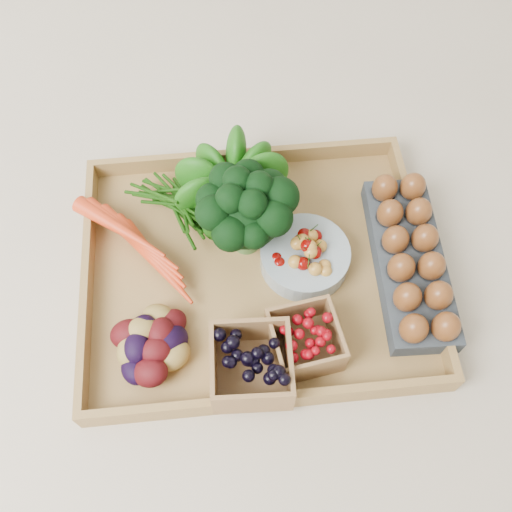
{
  "coord_description": "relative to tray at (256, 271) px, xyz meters",
  "views": [
    {
      "loc": [
        -0.04,
        -0.43,
        0.84
      ],
      "look_at": [
        0.0,
        0.0,
        0.06
      ],
      "focal_mm": 40.0,
      "sensor_mm": 36.0,
      "label": 1
    }
  ],
  "objects": [
    {
      "name": "punnet_raspberry",
      "position": [
        0.06,
        -0.14,
        0.04
      ],
      "size": [
        0.11,
        0.11,
        0.07
      ],
      "primitive_type": "cube",
      "rotation": [
        0.0,
        0.0,
        0.15
      ],
      "color": "maroon",
      "rests_on": "tray"
    },
    {
      "name": "tray",
      "position": [
        0.0,
        0.0,
        0.0
      ],
      "size": [
        0.55,
        0.45,
        0.01
      ],
      "primitive_type": "cube",
      "color": "#A27C44",
      "rests_on": "ground"
    },
    {
      "name": "carrots",
      "position": [
        -0.18,
        0.05,
        0.03
      ],
      "size": [
        0.2,
        0.14,
        0.05
      ],
      "primitive_type": null,
      "color": "red",
      "rests_on": "tray"
    },
    {
      "name": "lettuce",
      "position": [
        -0.02,
        0.13,
        0.07
      ],
      "size": [
        0.13,
        0.13,
        0.13
      ],
      "primitive_type": "sphere",
      "color": "#124E0C",
      "rests_on": "tray"
    },
    {
      "name": "broccoli",
      "position": [
        -0.01,
        0.05,
        0.07
      ],
      "size": [
        0.16,
        0.16,
        0.12
      ],
      "primitive_type": null,
      "color": "black",
      "rests_on": "tray"
    },
    {
      "name": "cherry_bowl",
      "position": [
        0.08,
        0.0,
        0.03
      ],
      "size": [
        0.14,
        0.14,
        0.04
      ],
      "primitive_type": "cylinder",
      "color": "#8C9EA5",
      "rests_on": "tray"
    },
    {
      "name": "egg_carton",
      "position": [
        0.25,
        -0.02,
        0.03
      ],
      "size": [
        0.12,
        0.3,
        0.04
      ],
      "primitive_type": "cube",
      "rotation": [
        0.0,
        0.0,
        -0.04
      ],
      "color": "#343B43",
      "rests_on": "tray"
    },
    {
      "name": "ground",
      "position": [
        0.0,
        0.0,
        -0.01
      ],
      "size": [
        4.0,
        4.0,
        0.0
      ],
      "primitive_type": "plane",
      "color": "beige",
      "rests_on": "ground"
    },
    {
      "name": "potatoes",
      "position": [
        -0.17,
        -0.12,
        0.04
      ],
      "size": [
        0.13,
        0.13,
        0.07
      ],
      "primitive_type": null,
      "color": "#3A090C",
      "rests_on": "tray"
    },
    {
      "name": "punnet_blackberry",
      "position": [
        -0.02,
        -0.17,
        0.05
      ],
      "size": [
        0.12,
        0.12,
        0.08
      ],
      "primitive_type": "cube",
      "rotation": [
        0.0,
        0.0,
        -0.05
      ],
      "color": "black",
      "rests_on": "tray"
    }
  ]
}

